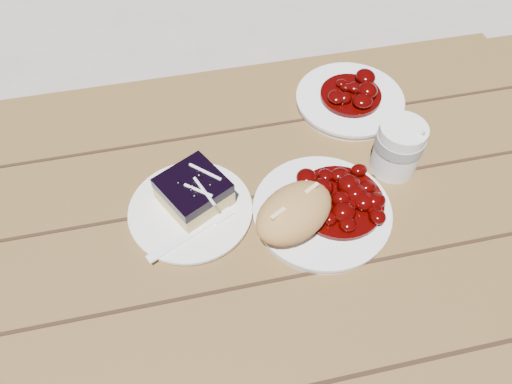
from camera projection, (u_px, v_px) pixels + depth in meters
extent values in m
plane|color=#A39D93|center=(260.00, 378.00, 1.40)|extent=(60.00, 60.00, 0.00)
cube|color=brown|center=(263.00, 244.00, 0.82)|extent=(2.00, 0.80, 0.05)
cube|color=brown|center=(212.00, 105.00, 1.43)|extent=(1.80, 0.25, 0.04)
cube|color=brown|center=(447.00, 120.00, 1.71)|extent=(0.06, 0.06, 0.42)
cylinder|color=white|center=(322.00, 212.00, 0.82)|extent=(0.22, 0.22, 0.02)
ellipsoid|color=#B48245|center=(294.00, 213.00, 0.76)|extent=(0.16, 0.15, 0.07)
cylinder|color=white|center=(191.00, 211.00, 0.82)|extent=(0.20, 0.20, 0.01)
cube|color=#DEC979|center=(194.00, 195.00, 0.82)|extent=(0.13, 0.13, 0.03)
cube|color=black|center=(193.00, 186.00, 0.80)|extent=(0.13, 0.13, 0.02)
cylinder|color=white|center=(398.00, 148.00, 0.85)|extent=(0.08, 0.08, 0.10)
cylinder|color=white|center=(350.00, 100.00, 0.98)|extent=(0.20, 0.20, 0.02)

